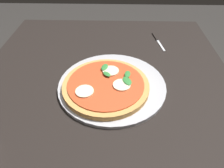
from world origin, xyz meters
TOP-DOWN VIEW (x-y plane):
  - dining_table at (0.00, 0.00)m, footprint 1.23×0.94m
  - serving_tray at (0.08, -0.03)m, footprint 0.37×0.37m
  - pizza at (0.05, -0.01)m, footprint 0.29×0.29m
  - knife at (0.41, -0.23)m, footprint 0.16×0.04m

SIDE VIEW (x-z plane):
  - dining_table at x=0.00m, z-range 0.27..1.03m
  - knife at x=0.41m, z-range 0.75..0.76m
  - serving_tray at x=0.08m, z-range 0.76..0.77m
  - pizza at x=0.05m, z-range 0.76..0.79m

